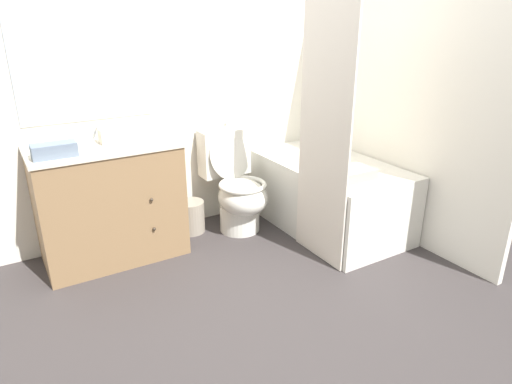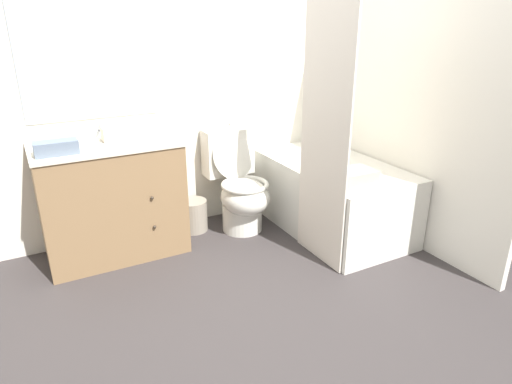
% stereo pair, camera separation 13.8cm
% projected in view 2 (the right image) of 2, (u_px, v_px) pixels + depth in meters
% --- Properties ---
extents(ground_plane, '(14.00, 14.00, 0.00)m').
position_uv_depth(ground_plane, '(293.00, 308.00, 2.82)').
color(ground_plane, '#383333').
extents(wall_back, '(8.00, 0.06, 2.50)m').
position_uv_depth(wall_back, '(192.00, 73.00, 3.60)').
color(wall_back, white).
rests_on(wall_back, ground_plane).
extents(wall_right, '(0.05, 2.50, 2.50)m').
position_uv_depth(wall_right, '(387.00, 74.00, 3.55)').
color(wall_right, white).
rests_on(wall_right, ground_plane).
extents(vanity_cabinet, '(1.00, 0.56, 0.86)m').
position_uv_depth(vanity_cabinet, '(112.00, 199.00, 3.32)').
color(vanity_cabinet, olive).
rests_on(vanity_cabinet, ground_plane).
extents(sink_faucet, '(0.14, 0.12, 0.12)m').
position_uv_depth(sink_faucet, '(100.00, 132.00, 3.30)').
color(sink_faucet, silver).
rests_on(sink_faucet, vanity_cabinet).
extents(toilet, '(0.42, 0.62, 0.83)m').
position_uv_depth(toilet, '(239.00, 187.00, 3.75)').
color(toilet, silver).
rests_on(toilet, ground_plane).
extents(bathtub, '(0.76, 1.36, 0.57)m').
position_uv_depth(bathtub, '(331.00, 195.00, 3.78)').
color(bathtub, silver).
rests_on(bathtub, ground_plane).
extents(shower_curtain, '(0.01, 0.53, 1.88)m').
position_uv_depth(shower_curtain, '(325.00, 134.00, 3.05)').
color(shower_curtain, silver).
rests_on(shower_curtain, ground_plane).
extents(wastebasket, '(0.23, 0.23, 0.26)m').
position_uv_depth(wastebasket, '(193.00, 215.00, 3.78)').
color(wastebasket, gray).
rests_on(wastebasket, ground_plane).
extents(tissue_box, '(0.15, 0.12, 0.12)m').
position_uv_depth(tissue_box, '(113.00, 134.00, 3.18)').
color(tissue_box, beige).
rests_on(tissue_box, vanity_cabinet).
extents(hand_towel_folded, '(0.26, 0.13, 0.09)m').
position_uv_depth(hand_towel_folded, '(56.00, 148.00, 2.88)').
color(hand_towel_folded, slate).
rests_on(hand_towel_folded, vanity_cabinet).
extents(bath_towel_folded, '(0.32, 0.21, 0.08)m').
position_uv_depth(bath_towel_folded, '(353.00, 176.00, 3.28)').
color(bath_towel_folded, tan).
rests_on(bath_towel_folded, bathtub).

